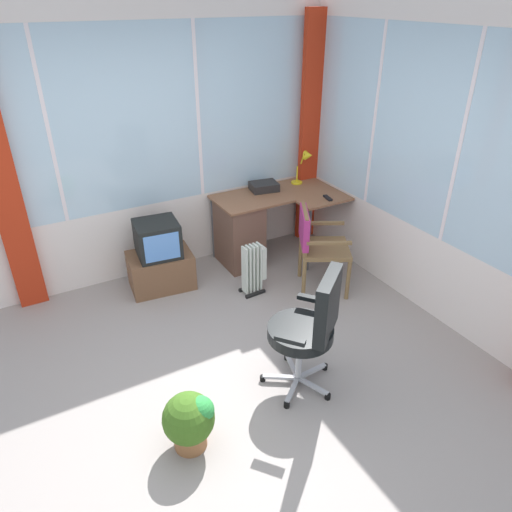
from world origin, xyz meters
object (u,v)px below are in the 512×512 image
(tv_remote, at_px, (328,198))
(potted_plant, at_px, (190,420))
(wooden_armchair, at_px, (314,239))
(tv_on_stand, at_px, (160,259))
(space_heater, at_px, (254,268))
(desk, at_px, (244,229))
(paper_tray, at_px, (264,186))
(desk_lamp, at_px, (306,162))
(office_chair, at_px, (311,324))

(tv_remote, bearing_deg, potted_plant, -134.09)
(wooden_armchair, height_order, tv_on_stand, wooden_armchair)
(wooden_armchair, bearing_deg, tv_on_stand, 150.27)
(space_heater, bearing_deg, desk, 70.96)
(tv_remote, distance_m, tv_on_stand, 1.91)
(space_heater, xyz_separation_m, potted_plant, (-1.30, -1.47, -0.03))
(potted_plant, bearing_deg, paper_tray, 50.45)
(desk, bearing_deg, potted_plant, -125.90)
(paper_tray, bearing_deg, wooden_armchair, -88.45)
(space_heater, bearing_deg, wooden_armchair, -20.82)
(desk, height_order, potted_plant, desk)
(wooden_armchair, bearing_deg, potted_plant, -145.90)
(desk_lamp, relative_size, tv_remote, 2.66)
(desk, relative_size, tv_on_stand, 1.85)
(desk, relative_size, wooden_armchair, 1.56)
(office_chair, height_order, potted_plant, office_chair)
(desk, xyz_separation_m, desk_lamp, (0.85, 0.09, 0.61))
(tv_remote, relative_size, space_heater, 0.27)
(desk_lamp, bearing_deg, potted_plant, -137.28)
(office_chair, bearing_deg, space_heater, 78.51)
(office_chair, bearing_deg, tv_remote, 50.46)
(desk, xyz_separation_m, tv_on_stand, (-1.01, -0.05, -0.09))
(tv_remote, bearing_deg, wooden_armchair, -128.18)
(wooden_armchair, distance_m, potted_plant, 2.27)
(desk, distance_m, tv_on_stand, 1.02)
(wooden_armchair, relative_size, potted_plant, 2.03)
(desk_lamp, distance_m, wooden_armchair, 1.14)
(desk_lamp, xyz_separation_m, tv_remote, (-0.05, -0.52, -0.25))
(tv_remote, bearing_deg, desk, 162.55)
(tv_remote, bearing_deg, office_chair, -119.33)
(desk, bearing_deg, paper_tray, 22.81)
(desk_lamp, height_order, tv_remote, desk_lamp)
(desk, height_order, tv_on_stand, desk)
(desk, bearing_deg, wooden_armchair, -66.89)
(wooden_armchair, distance_m, office_chair, 1.44)
(paper_tray, distance_m, space_heater, 1.06)
(tv_on_stand, height_order, space_heater, tv_on_stand)
(desk, relative_size, desk_lamp, 3.43)
(wooden_armchair, bearing_deg, tv_remote, 41.60)
(desk_lamp, relative_size, tv_on_stand, 0.54)
(space_heater, bearing_deg, tv_remote, 10.52)
(desk_lamp, bearing_deg, tv_remote, -95.00)
(office_chair, bearing_deg, paper_tray, 69.00)
(tv_remote, distance_m, office_chair, 2.04)
(paper_tray, height_order, potted_plant, paper_tray)
(tv_remote, height_order, space_heater, tv_remote)
(desk_lamp, bearing_deg, paper_tray, 175.34)
(tv_on_stand, bearing_deg, desk_lamp, 4.31)
(paper_tray, xyz_separation_m, wooden_armchair, (0.03, -0.96, -0.24))
(desk_lamp, bearing_deg, space_heater, -146.40)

